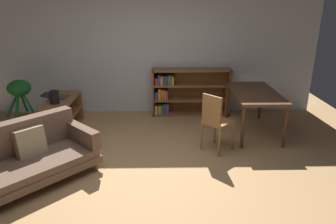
# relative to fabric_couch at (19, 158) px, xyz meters

# --- Properties ---
(ground_plane) EXTENTS (8.16, 8.16, 0.00)m
(ground_plane) POSITION_rel_fabric_couch_xyz_m (1.60, 0.09, -0.36)
(ground_plane) COLOR tan
(back_wall_panel) EXTENTS (6.80, 0.10, 2.70)m
(back_wall_panel) POSITION_rel_fabric_couch_xyz_m (1.60, 2.79, 0.99)
(back_wall_panel) COLOR silver
(back_wall_panel) RESTS_ON ground_plane
(fabric_couch) EXTENTS (1.87, 1.88, 0.78)m
(fabric_couch) POSITION_rel_fabric_couch_xyz_m (0.00, 0.00, 0.00)
(fabric_couch) COLOR brown
(fabric_couch) RESTS_ON ground_plane
(media_console) EXTENTS (0.45, 1.08, 0.59)m
(media_console) POSITION_rel_fabric_couch_xyz_m (0.03, 1.80, -0.06)
(media_console) COLOR brown
(media_console) RESTS_ON ground_plane
(open_laptop) EXTENTS (0.46, 0.30, 0.07)m
(open_laptop) POSITION_rel_fabric_couch_xyz_m (-0.08, 1.86, 0.25)
(open_laptop) COLOR #333338
(open_laptop) RESTS_ON media_console
(desk_speaker) EXTENTS (0.15, 0.15, 0.22)m
(desk_speaker) POSITION_rel_fabric_couch_xyz_m (0.01, 1.52, 0.35)
(desk_speaker) COLOR black
(desk_speaker) RESTS_ON media_console
(potted_floor_plant) EXTENTS (0.60, 0.55, 0.88)m
(potted_floor_plant) POSITION_rel_fabric_couch_xyz_m (-0.81, 2.04, 0.24)
(potted_floor_plant) COLOR brown
(potted_floor_plant) RESTS_ON ground_plane
(dining_table) EXTENTS (0.78, 1.42, 0.75)m
(dining_table) POSITION_rel_fabric_couch_xyz_m (3.47, 1.62, 0.32)
(dining_table) COLOR #56351E
(dining_table) RESTS_ON ground_plane
(dining_chair_near) EXTENTS (0.54, 0.54, 0.94)m
(dining_chair_near) POSITION_rel_fabric_couch_xyz_m (2.67, 0.86, 0.17)
(dining_chair_near) COLOR olive
(dining_chair_near) RESTS_ON ground_plane
(bookshelf) EXTENTS (1.59, 0.33, 0.96)m
(bookshelf) POSITION_rel_fabric_couch_xyz_m (2.34, 2.60, 0.12)
(bookshelf) COLOR brown
(bookshelf) RESTS_ON ground_plane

